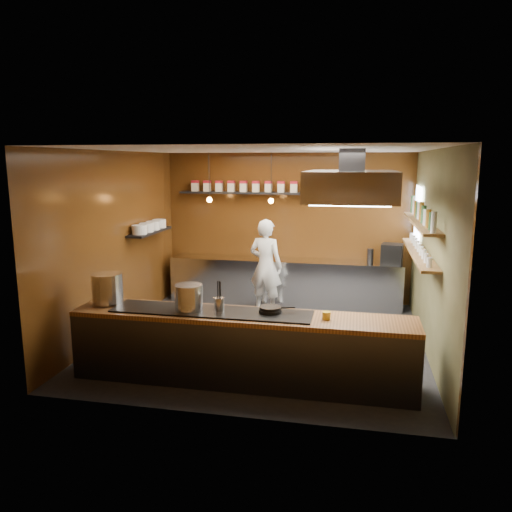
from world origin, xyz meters
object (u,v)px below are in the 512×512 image
(espresso_machine, at_px, (392,254))
(stockpot_small, at_px, (189,297))
(stockpot_large, at_px, (107,288))
(extractor_hood, at_px, (351,185))
(chef, at_px, (266,266))

(espresso_machine, bearing_deg, stockpot_small, -116.50)
(stockpot_large, height_order, stockpot_small, stockpot_large)
(extractor_hood, height_order, espresso_machine, extractor_hood)
(chef, bearing_deg, extractor_hood, 143.39)
(extractor_hood, relative_size, chef, 1.12)
(stockpot_small, xyz_separation_m, espresso_machine, (2.75, 3.78, -0.02))
(stockpot_large, bearing_deg, espresso_machine, 42.72)
(stockpot_small, bearing_deg, espresso_machine, 53.90)
(stockpot_small, relative_size, chef, 0.20)
(extractor_hood, distance_m, stockpot_large, 3.64)
(stockpot_small, height_order, espresso_machine, espresso_machine)
(espresso_machine, bearing_deg, chef, -155.11)
(espresso_machine, bearing_deg, extractor_hood, -97.27)
(extractor_hood, distance_m, chef, 2.94)
(stockpot_large, bearing_deg, extractor_hood, 19.29)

